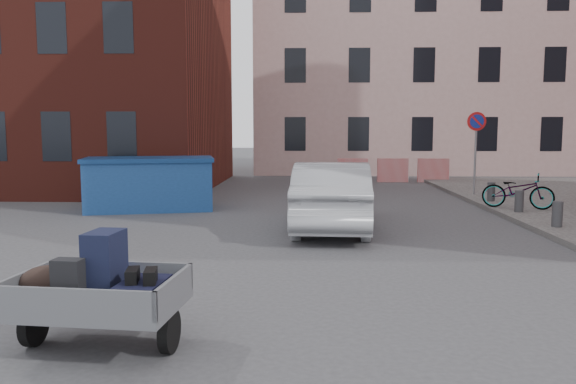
{
  "coord_description": "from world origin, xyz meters",
  "views": [
    {
      "loc": [
        0.61,
        -8.77,
        2.21
      ],
      "look_at": [
        0.26,
        1.17,
        1.1
      ],
      "focal_mm": 35.0,
      "sensor_mm": 36.0,
      "label": 1
    }
  ],
  "objects_px": {
    "dumpster": "(150,183)",
    "silver_car": "(332,196)",
    "bicycle": "(518,191)",
    "trailer": "(98,290)"
  },
  "relations": [
    {
      "from": "silver_car",
      "to": "trailer",
      "type": "bearing_deg",
      "value": 72.3
    },
    {
      "from": "silver_car",
      "to": "bicycle",
      "type": "distance_m",
      "value": 5.71
    },
    {
      "from": "silver_car",
      "to": "bicycle",
      "type": "height_order",
      "value": "silver_car"
    },
    {
      "from": "trailer",
      "to": "bicycle",
      "type": "bearing_deg",
      "value": 56.64
    },
    {
      "from": "dumpster",
      "to": "trailer",
      "type": "bearing_deg",
      "value": -90.03
    },
    {
      "from": "trailer",
      "to": "silver_car",
      "type": "xyz_separation_m",
      "value": [
        2.63,
        7.0,
        0.14
      ]
    },
    {
      "from": "dumpster",
      "to": "silver_car",
      "type": "height_order",
      "value": "silver_car"
    },
    {
      "from": "trailer",
      "to": "dumpster",
      "type": "bearing_deg",
      "value": 108.16
    },
    {
      "from": "trailer",
      "to": "bicycle",
      "type": "distance_m",
      "value": 12.33
    },
    {
      "from": "dumpster",
      "to": "bicycle",
      "type": "xyz_separation_m",
      "value": [
        9.96,
        -0.24,
        -0.13
      ]
    }
  ]
}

